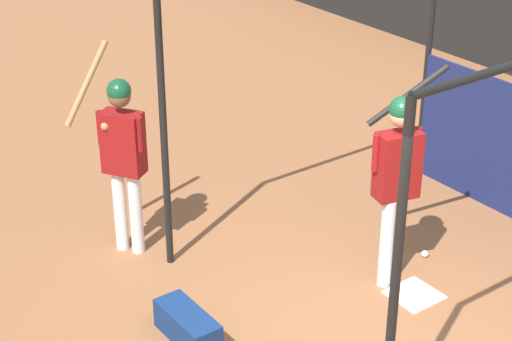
# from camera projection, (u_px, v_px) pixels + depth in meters

# --- Properties ---
(batting_cage) EXTENTS (3.13, 3.59, 2.79)m
(batting_cage) POSITION_uv_depth(u_px,v_px,m) (494.00, 129.00, 8.46)
(batting_cage) COLOR black
(batting_cage) RESTS_ON ground
(home_plate) EXTENTS (0.44, 0.44, 0.02)m
(home_plate) POSITION_uv_depth(u_px,v_px,m) (414.00, 295.00, 8.07)
(home_plate) COLOR white
(home_plate) RESTS_ON ground
(player_batter) EXTENTS (0.58, 0.92, 2.05)m
(player_batter) POSITION_uv_depth(u_px,v_px,m) (397.00, 171.00, 7.82)
(player_batter) COLOR white
(player_batter) RESTS_ON ground
(player_waiting) EXTENTS (0.62, 0.67, 2.15)m
(player_waiting) POSITION_uv_depth(u_px,v_px,m) (122.00, 149.00, 8.31)
(player_waiting) COLOR white
(player_waiting) RESTS_ON ground
(equipment_bag) EXTENTS (0.70, 0.28, 0.28)m
(equipment_bag) POSITION_uv_depth(u_px,v_px,m) (188.00, 326.00, 7.42)
(equipment_bag) COLOR navy
(equipment_bag) RESTS_ON ground
(baseball) EXTENTS (0.07, 0.07, 0.07)m
(baseball) POSITION_uv_depth(u_px,v_px,m) (425.00, 254.00, 8.66)
(baseball) COLOR white
(baseball) RESTS_ON ground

